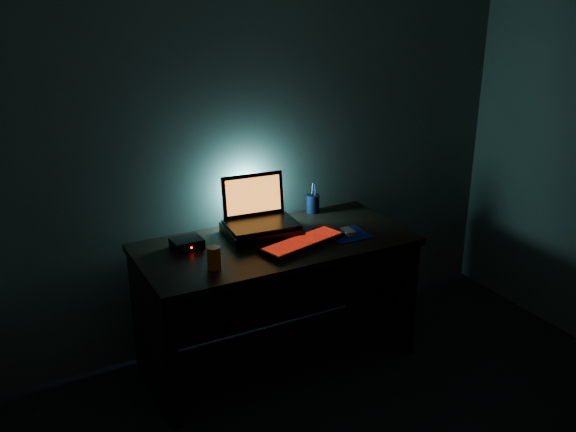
% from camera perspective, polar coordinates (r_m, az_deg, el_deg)
% --- Properties ---
extents(room, '(3.50, 4.00, 2.50)m').
position_cam_1_polar(room, '(2.09, 19.27, -4.92)').
color(room, black).
rests_on(room, ground).
extents(desk, '(1.50, 0.70, 0.75)m').
position_cam_1_polar(desk, '(3.64, -1.44, -5.72)').
color(desk, black).
rests_on(desk, ground).
extents(riser, '(0.42, 0.33, 0.06)m').
position_cam_1_polar(riser, '(3.55, -2.36, -1.29)').
color(riser, black).
rests_on(riser, desk).
extents(laptop, '(0.40, 0.31, 0.26)m').
position_cam_1_polar(laptop, '(3.57, -2.67, 0.33)').
color(laptop, black).
rests_on(laptop, riser).
extents(keyboard, '(0.52, 0.28, 0.03)m').
position_cam_1_polar(keyboard, '(3.43, 1.32, -2.39)').
color(keyboard, black).
rests_on(keyboard, desk).
extents(mousepad, '(0.23, 0.21, 0.00)m').
position_cam_1_polar(mousepad, '(3.58, 5.38, -1.65)').
color(mousepad, navy).
rests_on(mousepad, desk).
extents(mouse, '(0.06, 0.09, 0.03)m').
position_cam_1_polar(mouse, '(3.58, 5.38, -1.42)').
color(mouse, '#959499').
rests_on(mouse, mousepad).
extents(pen_cup, '(0.09, 0.09, 0.11)m').
position_cam_1_polar(pen_cup, '(3.89, 2.23, 1.11)').
color(pen_cup, black).
rests_on(pen_cup, desk).
extents(juice_glass, '(0.09, 0.09, 0.12)m').
position_cam_1_polar(juice_glass, '(3.17, -6.60, -3.73)').
color(juice_glass, '#FF660D').
rests_on(juice_glass, desk).
extents(router, '(0.16, 0.14, 0.05)m').
position_cam_1_polar(router, '(3.43, -8.97, -2.43)').
color(router, black).
rests_on(router, desk).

